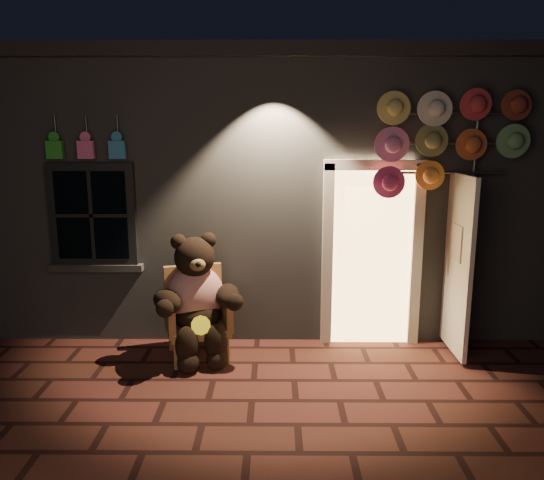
{
  "coord_description": "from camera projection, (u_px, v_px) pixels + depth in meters",
  "views": [
    {
      "loc": [
        0.22,
        -4.61,
        2.52
      ],
      "look_at": [
        0.18,
        1.0,
        1.35
      ],
      "focal_mm": 35.0,
      "sensor_mm": 36.0,
      "label": 1
    }
  ],
  "objects": [
    {
      "name": "ground",
      "position": [
        252.0,
        401.0,
        5.02
      ],
      "size": [
        60.0,
        60.0,
        0.0
      ],
      "primitive_type": "plane",
      "color": "#4E231E",
      "rests_on": "ground"
    },
    {
      "name": "shop_building",
      "position": [
        262.0,
        179.0,
        8.58
      ],
      "size": [
        7.3,
        5.95,
        3.51
      ],
      "color": "slate",
      "rests_on": "ground"
    },
    {
      "name": "wicker_armchair",
      "position": [
        196.0,
        312.0,
        5.98
      ],
      "size": [
        0.83,
        0.79,
        1.0
      ],
      "rotation": [
        0.0,
        0.0,
        0.3
      ],
      "color": "#B47245",
      "rests_on": "ground"
    },
    {
      "name": "teddy_bear",
      "position": [
        196.0,
        299.0,
        5.81
      ],
      "size": [
        0.99,
        0.91,
        1.43
      ],
      "rotation": [
        0.0,
        0.0,
        0.3
      ],
      "color": "#AD1B12",
      "rests_on": "ground"
    },
    {
      "name": "hat_rack",
      "position": [
        445.0,
        140.0,
        5.77
      ],
      "size": [
        1.66,
        0.22,
        2.93
      ],
      "color": "#59595E",
      "rests_on": "ground"
    }
  ]
}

